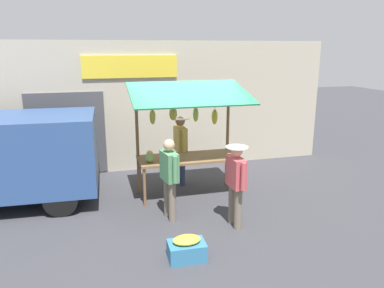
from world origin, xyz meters
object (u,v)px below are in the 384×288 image
Objects in this scene: vendor_with_sunhat at (181,144)px; shopper_with_shopping_bag at (169,174)px; market_stall at (187,128)px; produce_crate_near at (187,249)px; shopper_in_striped_shirt at (236,179)px.

vendor_with_sunhat is 1.95m from shopper_with_shopping_bag.
market_stall reaches higher than produce_crate_near.
produce_crate_near is (1.15, 0.87, -0.73)m from shopper_in_striped_shirt.
shopper_with_shopping_bag is at bearing -91.87° from produce_crate_near.
shopper_with_shopping_bag reaches higher than produce_crate_near.
vendor_with_sunhat is at bearing -92.40° from market_stall.
vendor_with_sunhat is (-0.03, -0.74, -0.55)m from market_stall.
shopper_in_striped_shirt is at bearing -142.71° from produce_crate_near.
market_stall is 1.88m from shopper_in_striped_shirt.
shopper_with_shopping_bag is at bearing -21.65° from vendor_with_sunhat.
produce_crate_near is at bearing -13.92° from vendor_with_sunhat.
shopper_in_striped_shirt is 1.61m from produce_crate_near.
shopper_with_shopping_bag is (0.63, 1.10, -0.62)m from market_stall.
shopper_with_shopping_bag is 1.65m from produce_crate_near.
vendor_with_sunhat is at bearing -102.06° from produce_crate_near.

